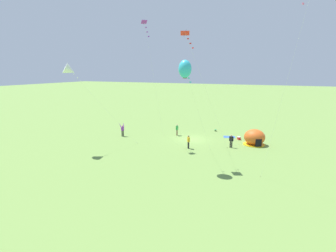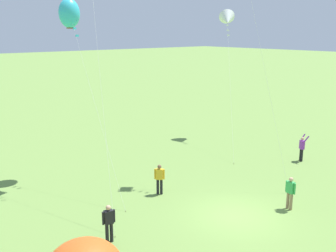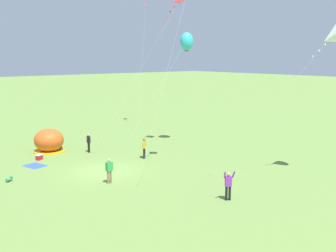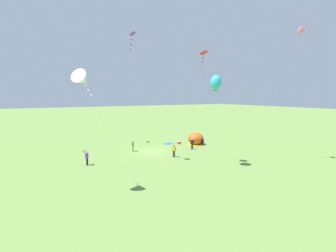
{
  "view_description": "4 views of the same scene",
  "coord_description": "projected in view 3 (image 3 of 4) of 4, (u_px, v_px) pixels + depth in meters",
  "views": [
    {
      "loc": [
        -11.68,
        34.72,
        9.77
      ],
      "look_at": [
        1.12,
        5.72,
        2.97
      ],
      "focal_mm": 28.0,
      "sensor_mm": 36.0,
      "label": 1
    },
    {
      "loc": [
        -13.95,
        -11.35,
        8.88
      ],
      "look_at": [
        -0.15,
        4.99,
        3.66
      ],
      "focal_mm": 42.0,
      "sensor_mm": 36.0,
      "label": 2
    },
    {
      "loc": [
        24.91,
        -14.43,
        8.46
      ],
      "look_at": [
        2.17,
        4.35,
        3.25
      ],
      "focal_mm": 42.0,
      "sensor_mm": 36.0,
      "label": 3
    },
    {
      "loc": [
        14.12,
        30.53,
        8.4
      ],
      "look_at": [
        -1.62,
        2.0,
        4.01
      ],
      "focal_mm": 24.0,
      "sensor_mm": 36.0,
      "label": 4
    }
  ],
  "objects": [
    {
      "name": "person_center_field",
      "position": [
        109.0,
        170.0,
        26.45
      ],
      "size": [
        0.26,
        0.59,
        1.72
      ],
      "color": "#8C7251",
      "rests_on": "ground"
    },
    {
      "name": "kite_red",
      "position": [
        175.0,
        7.0,
        34.68
      ],
      "size": [
        3.91,
        7.72,
        13.68
      ],
      "color": "silver",
      "rests_on": "ground"
    },
    {
      "name": "popup_tent",
      "position": [
        49.0,
        141.0,
        35.38
      ],
      "size": [
        2.81,
        2.81,
        2.1
      ],
      "color": "#D8591E",
      "rests_on": "ground"
    },
    {
      "name": "person_near_tent",
      "position": [
        89.0,
        142.0,
        35.06
      ],
      "size": [
        0.58,
        0.31,
        1.72
      ],
      "color": "black",
      "rests_on": "ground"
    },
    {
      "name": "kite_cyan",
      "position": [
        187.0,
        42.0,
        36.67
      ],
      "size": [
        1.62,
        7.54,
        10.72
      ],
      "color": "silver",
      "rests_on": "ground"
    },
    {
      "name": "person_strolling",
      "position": [
        144.0,
        147.0,
        32.98
      ],
      "size": [
        0.43,
        0.47,
        1.72
      ],
      "color": "black",
      "rests_on": "ground"
    },
    {
      "name": "picnic_blanket",
      "position": [
        35.0,
        166.0,
        30.89
      ],
      "size": [
        1.97,
        1.69,
        0.01
      ],
      "primitive_type": "cube",
      "rotation": [
        0.0,
        0.0,
        0.26
      ],
      "color": "#3359A5",
      "rests_on": "ground"
    },
    {
      "name": "toddler_crawling",
      "position": [
        9.0,
        179.0,
        26.96
      ],
      "size": [
        0.41,
        0.54,
        0.32
      ],
      "color": "green",
      "rests_on": "ground"
    },
    {
      "name": "person_arms_raised",
      "position": [
        228.0,
        184.0,
        23.3
      ],
      "size": [
        0.67,
        0.72,
        1.89
      ],
      "color": "black",
      "rests_on": "ground"
    },
    {
      "name": "cooler_box",
      "position": [
        39.0,
        157.0,
        32.64
      ],
      "size": [
        0.57,
        0.64,
        0.44
      ],
      "color": "red",
      "rests_on": "ground"
    },
    {
      "name": "kite_white",
      "position": [
        332.0,
        37.0,
        26.07
      ],
      "size": [
        6.42,
        6.86,
        10.57
      ],
      "color": "silver",
      "rests_on": "ground"
    },
    {
      "name": "ground_plane",
      "position": [
        105.0,
        171.0,
        29.43
      ],
      "size": [
        300.0,
        300.0,
        0.0
      ],
      "primitive_type": "plane",
      "color": "olive"
    }
  ]
}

